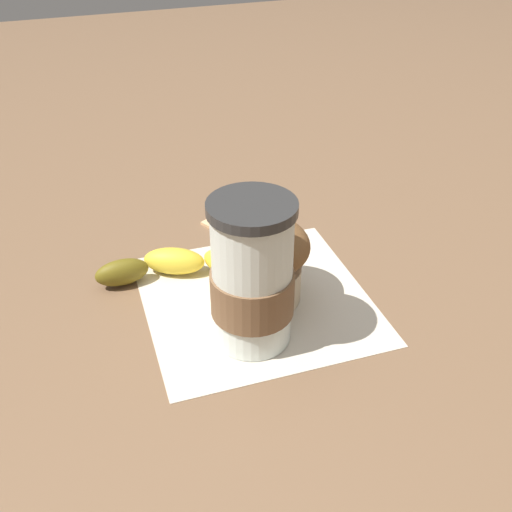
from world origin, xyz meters
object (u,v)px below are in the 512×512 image
at_px(coffee_cup, 252,278).
at_px(banana, 174,265).
at_px(muffin, 265,259).
at_px(sugar_packet, 222,224).

height_order(coffee_cup, banana, coffee_cup).
bearing_deg(coffee_cup, muffin, -32.15).
bearing_deg(banana, sugar_packet, -44.09).
bearing_deg(sugar_packet, muffin, 178.28).
distance_m(coffee_cup, muffin, 0.07).
bearing_deg(muffin, coffee_cup, 147.85).
xyz_separation_m(banana, sugar_packet, (0.09, -0.09, -0.01)).
relative_size(coffee_cup, muffin, 1.59).
bearing_deg(sugar_packet, banana, 135.91).
distance_m(muffin, sugar_packet, 0.17).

